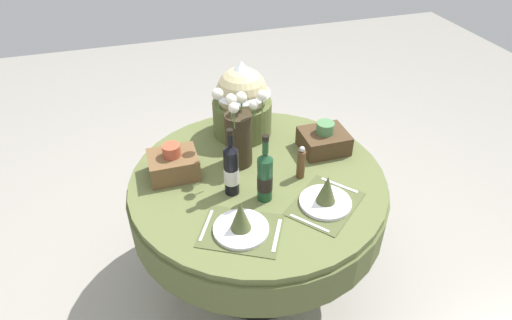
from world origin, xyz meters
TOP-DOWN VIEW (x-y plane):
  - ground at (0.00, 0.00)m, footprint 8.00×8.00m
  - dining_table at (0.00, 0.00)m, footprint 1.30×1.30m
  - place_setting_left at (-0.18, -0.34)m, footprint 0.42×0.39m
  - place_setting_right at (0.24, -0.28)m, footprint 0.43×0.42m
  - flower_vase at (-0.06, 0.14)m, footprint 0.25×0.21m
  - wine_bottle_left at (-0.02, -0.16)m, footprint 0.07×0.07m
  - wine_bottle_centre at (-0.15, -0.08)m, footprint 0.07×0.07m
  - pepper_mill at (0.20, -0.06)m, footprint 0.04×0.04m
  - gift_tub_back_centre at (0.04, 0.42)m, footprint 0.33×0.33m
  - woven_basket_side_left at (-0.39, 0.14)m, footprint 0.24×0.20m
  - woven_basket_side_right at (0.41, 0.13)m, footprint 0.24×0.21m

SIDE VIEW (x-z plane):
  - ground at x=0.00m, z-range 0.00..0.00m
  - dining_table at x=0.00m, z-range 0.25..1.02m
  - place_setting_left at x=-0.18m, z-range 0.74..0.90m
  - place_setting_right at x=0.24m, z-range 0.74..0.90m
  - woven_basket_side_right at x=0.41m, z-range 0.75..0.91m
  - woven_basket_side_left at x=-0.39m, z-range 0.75..0.92m
  - pepper_mill at x=0.20m, z-range 0.76..0.94m
  - wine_bottle_left at x=-0.02m, z-range 0.73..1.07m
  - wine_bottle_centre at x=-0.15m, z-range 0.73..1.08m
  - flower_vase at x=-0.06m, z-range 0.74..1.17m
  - gift_tub_back_centre at x=0.04m, z-range 0.78..1.21m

